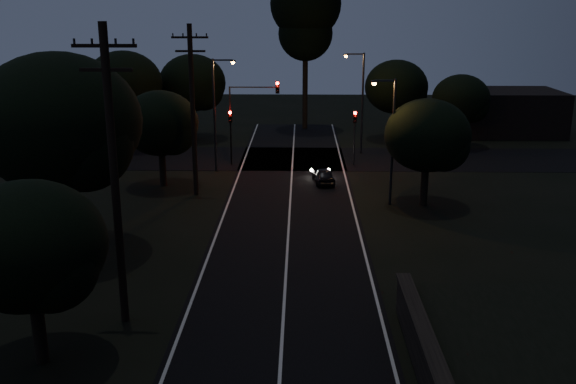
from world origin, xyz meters
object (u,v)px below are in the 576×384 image
object	(u,v)px
streetlight_a	(217,107)
car	(324,176)
streetlight_c	(390,133)
utility_pole_mid	(114,174)
signal_left	(231,127)
signal_right	(355,128)
utility_pole_far	(193,108)
signal_mast	(253,107)
streetlight_b	(360,96)
tall_pine	(306,13)

from	to	relation	value
streetlight_a	car	distance (m)	9.11
streetlight_c	utility_pole_mid	bearing A→B (deg)	-128.26
signal_left	car	world-z (taller)	signal_left
signal_right	streetlight_a	distance (m)	10.26
signal_right	utility_pole_far	bearing A→B (deg)	-143.00
signal_left	signal_mast	distance (m)	2.26
streetlight_a	streetlight_b	size ratio (longest dim) A/B	1.00
signal_mast	car	size ratio (longest dim) A/B	2.01
streetlight_a	streetlight_b	xyz separation A→B (m)	(10.61, 6.00, 0.00)
streetlight_b	utility_pole_mid	bearing A→B (deg)	-111.30
streetlight_c	streetlight_b	bearing A→B (deg)	92.14
signal_mast	signal_right	bearing A→B (deg)	-0.03
signal_mast	car	world-z (taller)	signal_mast
tall_pine	signal_right	world-z (taller)	tall_pine
streetlight_a	car	world-z (taller)	streetlight_a
signal_right	streetlight_c	world-z (taller)	streetlight_c
car	signal_right	bearing A→B (deg)	-122.76
utility_pole_mid	tall_pine	xyz separation A→B (m)	(7.00, 40.00, 5.09)
utility_pole_mid	utility_pole_far	bearing A→B (deg)	90.00
tall_pine	signal_right	bearing A→B (deg)	-76.51
signal_mast	utility_pole_far	bearing A→B (deg)	-111.11
signal_left	streetlight_c	size ratio (longest dim) A/B	0.55
tall_pine	streetlight_b	size ratio (longest dim) A/B	1.88
utility_pole_mid	streetlight_a	world-z (taller)	utility_pole_mid
streetlight_a	streetlight_c	size ratio (longest dim) A/B	1.07
signal_right	streetlight_c	xyz separation A→B (m)	(1.23, -9.99, 1.51)
signal_left	signal_mast	bearing A→B (deg)	0.13
utility_pole_mid	car	distance (m)	22.05
utility_pole_far	tall_pine	distance (m)	24.63
streetlight_c	car	size ratio (longest dim) A/B	2.42
utility_pole_mid	car	world-z (taller)	utility_pole_mid
signal_left	car	bearing A→B (deg)	-37.42
streetlight_a	streetlight_b	bearing A→B (deg)	29.48
utility_pole_mid	signal_right	size ratio (longest dim) A/B	2.68
streetlight_a	car	size ratio (longest dim) A/B	2.58
car	streetlight_a	bearing A→B (deg)	-30.70
signal_right	signal_mast	distance (m)	7.66
signal_right	streetlight_b	xyz separation A→B (m)	(0.71, 4.01, 1.80)
signal_right	tall_pine	bearing A→B (deg)	103.49
signal_right	signal_mast	world-z (taller)	signal_mast
utility_pole_mid	signal_mast	xyz separation A→B (m)	(3.09, 24.99, -1.40)
signal_mast	streetlight_b	size ratio (longest dim) A/B	0.78
utility_pole_far	car	xyz separation A→B (m)	(8.17, 2.81, -4.96)
utility_pole_far	streetlight_b	xyz separation A→B (m)	(11.31, 12.00, -0.85)
utility_pole_mid	streetlight_a	bearing A→B (deg)	88.27
signal_mast	streetlight_b	xyz separation A→B (m)	(8.22, 4.01, 0.30)
streetlight_a	streetlight_c	world-z (taller)	streetlight_a
streetlight_b	streetlight_c	world-z (taller)	streetlight_b
streetlight_b	streetlight_c	size ratio (longest dim) A/B	1.07
signal_right	streetlight_b	bearing A→B (deg)	80.00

